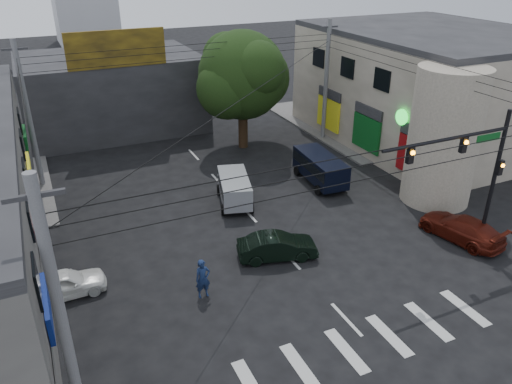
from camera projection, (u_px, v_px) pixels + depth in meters
ground at (310, 280)px, 23.02m from camera, size 160.00×160.00×0.00m
sidewalk_far_right at (383, 119)px, 44.40m from camera, size 16.00×16.00×0.15m
building_right at (429, 88)px, 38.59m from camera, size 14.00×18.00×8.00m
corner_column at (444, 137)px, 28.64m from camera, size 4.00×4.00×8.00m
building_far at (112, 92)px, 41.39m from camera, size 14.00×10.00×6.00m
billboard at (116, 49)px, 35.50m from camera, size 7.00×0.30×2.60m
street_tree at (242, 76)px, 35.96m from camera, size 6.40×6.40×8.70m
traffic_gantry at (473, 164)px, 23.00m from camera, size 7.10×0.35×7.20m
utility_pole_near_left at (63, 329)px, 13.39m from camera, size 0.32×0.32×9.20m
utility_pole_far_left at (29, 117)px, 30.10m from camera, size 0.32×0.32×9.20m
utility_pole_far_right at (326, 82)px, 37.97m from camera, size 0.32×0.32×9.20m
dark_sedan at (277, 247)px, 24.40m from camera, size 3.28×4.56×1.28m
white_compact at (63, 284)px, 21.73m from camera, size 1.58×3.68×1.24m
maroon_sedan at (461, 228)px, 25.97m from camera, size 3.54×5.21×1.31m
silver_minivan at (234, 190)px, 29.57m from camera, size 4.76×3.66×1.68m
navy_van at (320, 169)px, 32.11m from camera, size 4.94×2.50×1.87m
traffic_officer at (203, 279)px, 21.56m from camera, size 0.70×0.48×1.84m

